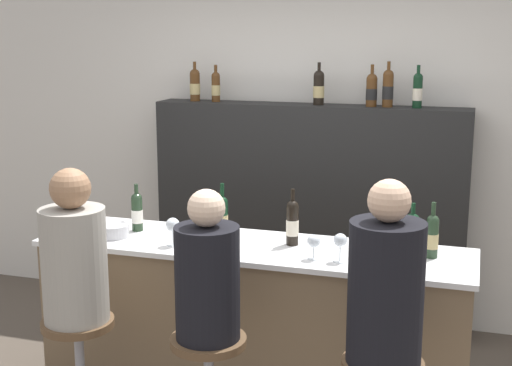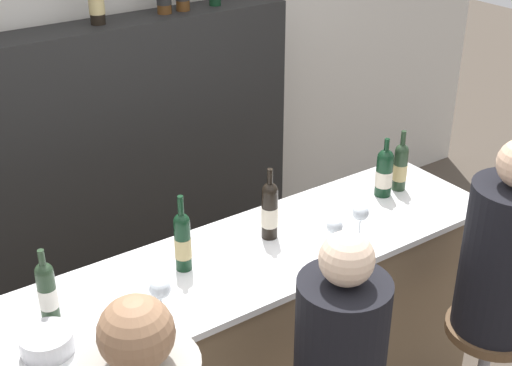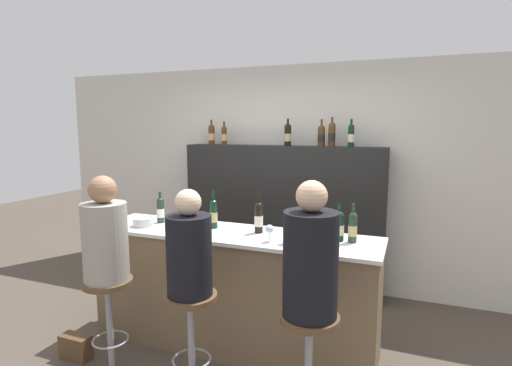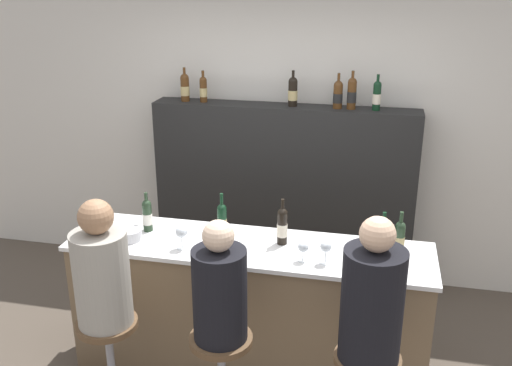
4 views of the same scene
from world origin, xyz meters
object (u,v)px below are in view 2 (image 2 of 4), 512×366
(wine_glass_2, at_px, (361,214))
(bar_stool_right, at_px, (486,355))
(metal_bowl, at_px, (47,342))
(wine_glass_1, at_px, (335,227))
(wine_bottle_counter_2, at_px, (270,210))
(wine_glass_0, at_px, (160,290))
(guest_seated_middle, at_px, (341,342))
(wine_bottle_counter_3, at_px, (384,172))
(wine_bottle_counter_0, at_px, (47,290))
(guest_seated_right, at_px, (506,252))
(wine_bottle_counter_1, at_px, (183,241))
(wine_bottle_counter_4, at_px, (400,166))

(wine_glass_2, xyz_separation_m, bar_stool_right, (0.30, -0.51, -0.55))
(metal_bowl, bearing_deg, bar_stool_right, -18.77)
(wine_glass_1, bearing_deg, wine_bottle_counter_2, 128.55)
(wine_glass_0, distance_m, guest_seated_middle, 0.66)
(bar_stool_right, bearing_deg, wine_glass_0, 157.84)
(wine_bottle_counter_2, relative_size, guest_seated_middle, 0.44)
(metal_bowl, bearing_deg, wine_bottle_counter_2, 9.04)
(wine_glass_1, height_order, guest_seated_middle, guest_seated_middle)
(wine_bottle_counter_3, xyz_separation_m, wine_glass_0, (-1.30, -0.22, -0.00))
(metal_bowl, bearing_deg, guest_seated_middle, -34.82)
(wine_bottle_counter_0, xyz_separation_m, wine_glass_1, (1.15, -0.22, -0.03))
(wine_bottle_counter_3, height_order, wine_glass_0, wine_bottle_counter_3)
(wine_bottle_counter_3, relative_size, wine_glass_2, 1.90)
(bar_stool_right, bearing_deg, wine_glass_1, 131.03)
(guest_seated_right, bearing_deg, wine_bottle_counter_0, 155.31)
(metal_bowl, xyz_separation_m, bar_stool_right, (1.66, -0.57, -0.48))
(wine_glass_2, bearing_deg, metal_bowl, 177.77)
(wine_glass_1, distance_m, wine_glass_2, 0.14)
(wine_bottle_counter_1, distance_m, wine_bottle_counter_3, 1.09)
(wine_bottle_counter_1, height_order, wine_glass_0, wine_bottle_counter_1)
(wine_bottle_counter_2, xyz_separation_m, guest_seated_right, (0.62, -0.73, -0.05))
(wine_bottle_counter_0, relative_size, bar_stool_right, 0.39)
(wine_bottle_counter_2, bearing_deg, metal_bowl, -170.96)
(wine_bottle_counter_4, distance_m, wine_glass_2, 0.50)
(wine_glass_0, relative_size, guest_seated_right, 0.19)
(wine_bottle_counter_0, relative_size, wine_bottle_counter_3, 0.99)
(wine_glass_0, bearing_deg, wine_glass_1, 0.00)
(wine_bottle_counter_4, distance_m, guest_seated_right, 0.75)
(wine_bottle_counter_0, xyz_separation_m, wine_bottle_counter_4, (1.74, -0.00, 0.00))
(wine_bottle_counter_4, xyz_separation_m, wine_glass_1, (-0.60, -0.22, -0.03))
(metal_bowl, bearing_deg, guest_seated_right, -18.77)
(wine_bottle_counter_1, relative_size, guest_seated_right, 0.39)
(wine_bottle_counter_3, relative_size, guest_seated_middle, 0.39)
(bar_stool_right, height_order, guest_seated_right, guest_seated_right)
(wine_bottle_counter_0, bearing_deg, wine_bottle_counter_1, 0.00)
(wine_bottle_counter_4, relative_size, guest_seated_middle, 0.41)
(wine_bottle_counter_3, height_order, wine_glass_2, wine_bottle_counter_3)
(wine_bottle_counter_0, xyz_separation_m, bar_stool_right, (1.59, -0.73, -0.56))
(wine_bottle_counter_4, bearing_deg, guest_seated_right, -101.51)
(wine_bottle_counter_2, xyz_separation_m, wine_glass_1, (0.17, -0.22, -0.04))
(guest_seated_middle, bearing_deg, wine_bottle_counter_2, 72.50)
(wine_glass_0, bearing_deg, guest_seated_middle, -51.54)
(wine_bottle_counter_2, height_order, wine_glass_2, wine_bottle_counter_2)
(wine_bottle_counter_4, distance_m, guest_seated_middle, 1.24)
(wine_bottle_counter_3, bearing_deg, wine_bottle_counter_4, 0.00)
(guest_seated_right, bearing_deg, wine_glass_1, 131.03)
(wine_bottle_counter_1, xyz_separation_m, guest_seated_right, (1.04, -0.73, -0.05))
(wine_bottle_counter_1, height_order, metal_bowl, wine_bottle_counter_1)
(wine_glass_1, height_order, bar_stool_right, wine_glass_1)
(wine_bottle_counter_4, relative_size, wine_glass_0, 1.88)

